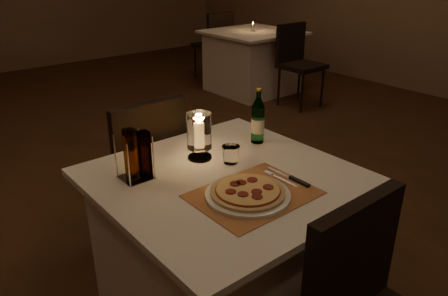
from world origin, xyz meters
TOP-DOWN VIEW (x-y plane):
  - floor at (0.00, 0.00)m, footprint 8.00×10.00m
  - main_table at (-0.24, -0.74)m, footprint 1.00×1.00m
  - chair_far at (-0.24, -0.02)m, footprint 0.42×0.42m
  - placemat at (-0.26, -0.92)m, footprint 0.45×0.34m
  - plate at (-0.29, -0.92)m, footprint 0.32×0.32m
  - pizza at (-0.29, -0.92)m, footprint 0.28×0.28m
  - fork at (-0.09, -0.88)m, footprint 0.02×0.18m
  - knife at (-0.06, -0.94)m, footprint 0.02×0.22m
  - tumbler at (-0.14, -0.65)m, footprint 0.08×0.08m
  - water_bottle at (0.11, -0.55)m, footprint 0.06×0.06m
  - hurricane_candle at (-0.22, -0.52)m, footprint 0.11×0.11m
  - cruet_caddy at (-0.53, -0.52)m, footprint 0.12×0.12m
  - neighbor_table_right at (2.42, 1.97)m, footprint 1.00×1.00m
  - neighbor_chair_ra at (2.42, 1.26)m, footprint 0.42×0.42m
  - neighbor_chair_rb at (2.42, 2.68)m, footprint 0.42×0.42m
  - neighbor_candle_right at (2.42, 1.97)m, footprint 0.03×0.03m

SIDE VIEW (x-z plane):
  - floor at x=0.00m, z-range -0.02..0.00m
  - main_table at x=-0.24m, z-range 0.00..0.74m
  - neighbor_table_right at x=2.42m, z-range 0.00..0.74m
  - chair_far at x=-0.24m, z-range 0.10..1.00m
  - neighbor_chair_ra at x=2.42m, z-range 0.10..1.00m
  - neighbor_chair_rb at x=2.42m, z-range 0.10..1.00m
  - placemat at x=-0.26m, z-range 0.74..0.74m
  - fork at x=-0.09m, z-range 0.74..0.75m
  - knife at x=-0.06m, z-range 0.74..0.76m
  - plate at x=-0.29m, z-range 0.74..0.76m
  - pizza at x=-0.29m, z-range 0.76..0.78m
  - tumbler at x=-0.14m, z-range 0.74..0.82m
  - neighbor_candle_right at x=2.42m, z-range 0.73..0.84m
  - cruet_caddy at x=-0.53m, z-range 0.73..0.94m
  - water_bottle at x=0.11m, z-range 0.71..0.98m
  - hurricane_candle at x=-0.22m, z-range 0.76..0.97m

